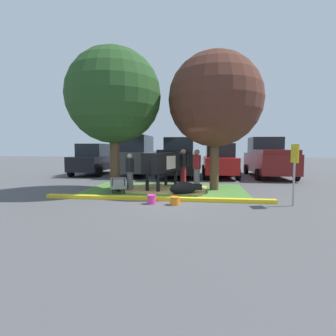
{
  "coord_description": "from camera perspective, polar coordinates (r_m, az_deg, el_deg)",
  "views": [
    {
      "loc": [
        1.03,
        -8.73,
        1.78
      ],
      "look_at": [
        -0.36,
        2.4,
        0.9
      ],
      "focal_mm": 28.07,
      "sensor_mm": 36.0,
      "label": 1
    }
  ],
  "objects": [
    {
      "name": "pickup_truck_maroon",
      "position": [
        17.0,
        20.95,
        1.95
      ],
      "size": [
        2.27,
        5.42,
        2.42
      ],
      "color": "maroon",
      "rests_on": "ground"
    },
    {
      "name": "bucket_orange",
      "position": [
        8.21,
        1.54,
        -7.06
      ],
      "size": [
        0.33,
        0.33,
        0.26
      ],
      "color": "orange",
      "rests_on": "ground"
    },
    {
      "name": "person_visitor_near",
      "position": [
        11.31,
        6.27,
        0.07
      ],
      "size": [
        0.34,
        0.51,
        1.69
      ],
      "color": "slate",
      "rests_on": "ground"
    },
    {
      "name": "parking_sign",
      "position": [
        8.78,
        25.78,
        1.08
      ],
      "size": [
        0.09,
        0.44,
        1.88
      ],
      "color": "#99999E",
      "rests_on": "ground"
    },
    {
      "name": "grass_island",
      "position": [
        11.04,
        -0.67,
        -4.74
      ],
      "size": [
        6.6,
        4.03,
        0.02
      ],
      "primitive_type": "cube",
      "color": "#477A33",
      "rests_on": "ground"
    },
    {
      "name": "sedan_blue",
      "position": [
        17.99,
        -15.77,
        1.79
      ],
      "size": [
        2.06,
        4.42,
        2.02
      ],
      "color": "black",
      "rests_on": "ground"
    },
    {
      "name": "suv_dark_grey",
      "position": [
        16.78,
        -6.9,
        2.71
      ],
      "size": [
        2.16,
        4.62,
        2.52
      ],
      "color": "#3D3D42",
      "rests_on": "ground"
    },
    {
      "name": "hay_bedding",
      "position": [
        11.06,
        -0.19,
        -4.64
      ],
      "size": [
        3.35,
        2.61,
        0.04
      ],
      "primitive_type": "cube",
      "rotation": [
        0.0,
        0.0,
        -0.07
      ],
      "color": "tan",
      "rests_on": "ground"
    },
    {
      "name": "shade_tree_right",
      "position": [
        11.21,
        10.22,
        14.36
      ],
      "size": [
        3.84,
        3.84,
        5.65
      ],
      "color": "#4C3823",
      "rests_on": "ground"
    },
    {
      "name": "sedan_red",
      "position": [
        16.06,
        11.11,
        1.57
      ],
      "size": [
        2.06,
        4.42,
        2.02
      ],
      "color": "red",
      "rests_on": "ground"
    },
    {
      "name": "person_visitor_far",
      "position": [
        10.88,
        -8.29,
        -0.62
      ],
      "size": [
        0.34,
        0.52,
        1.54
      ],
      "color": "slate",
      "rests_on": "ground"
    },
    {
      "name": "pickup_truck_black",
      "position": [
        16.36,
        2.22,
        2.15
      ],
      "size": [
        2.27,
        5.42,
        2.42
      ],
      "color": "black",
      "rests_on": "ground"
    },
    {
      "name": "shade_tree_left",
      "position": [
        11.22,
        -11.7,
        15.01
      ],
      "size": [
        3.83,
        3.83,
        5.78
      ],
      "color": "#4C3823",
      "rests_on": "ground"
    },
    {
      "name": "curb_yellow",
      "position": [
        8.92,
        -2.58,
        -6.64
      ],
      "size": [
        7.8,
        0.24,
        0.12
      ],
      "primitive_type": "cube",
      "color": "yellow",
      "rests_on": "ground"
    },
    {
      "name": "cow_holstein",
      "position": [
        11.27,
        -1.03,
        1.17
      ],
      "size": [
        1.39,
        3.05,
        1.59
      ],
      "color": "black",
      "rests_on": "ground"
    },
    {
      "name": "ground_plane",
      "position": [
        8.97,
        0.39,
        -6.96
      ],
      "size": [
        80.0,
        80.0,
        0.0
      ],
      "primitive_type": "plane",
      "color": "#4C4C4F"
    },
    {
      "name": "person_handler",
      "position": [
        12.44,
        3.35,
        0.5
      ],
      "size": [
        0.5,
        0.34,
        1.7
      ],
      "color": "maroon",
      "rests_on": "ground"
    },
    {
      "name": "wheelbarrow",
      "position": [
        10.43,
        -10.72,
        -3.27
      ],
      "size": [
        0.94,
        1.61,
        0.63
      ],
      "color": "gray",
      "rests_on": "ground"
    },
    {
      "name": "bucket_pink",
      "position": [
        8.38,
        -3.6,
        -6.75
      ],
      "size": [
        0.3,
        0.3,
        0.28
      ],
      "color": "#EA3893",
      "rests_on": "ground"
    },
    {
      "name": "calf_lying",
      "position": [
        9.96,
        3.55,
        -4.42
      ],
      "size": [
        1.29,
        0.95,
        0.48
      ],
      "color": "black",
      "rests_on": "ground"
    }
  ]
}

